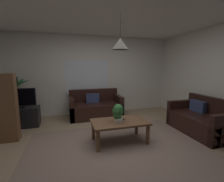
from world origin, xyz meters
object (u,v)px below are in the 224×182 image
(book_on_table_0, at_px, (118,121))
(book_on_table_1, at_px, (118,120))
(pendant_lamp, at_px, (120,44))
(tv, at_px, (19,98))
(couch_right_side, at_px, (201,121))
(tv_stand, at_px, (21,117))
(potted_palm_corner, at_px, (16,98))
(coffee_table, at_px, (120,124))
(potted_plant_on_table, at_px, (118,112))
(remote_on_table_0, at_px, (122,120))
(couch_under_window, at_px, (96,108))

(book_on_table_0, bearing_deg, book_on_table_1, 111.84)
(pendant_lamp, bearing_deg, tv, 145.66)
(couch_right_side, distance_m, book_on_table_0, 2.05)
(tv_stand, bearing_deg, couch_right_side, -20.70)
(couch_right_side, xyz_separation_m, potted_palm_corner, (-4.35, 2.10, 0.39))
(coffee_table, relative_size, tv_stand, 1.24)
(potted_plant_on_table, bearing_deg, remote_on_table_0, 29.17)
(tv_stand, xyz_separation_m, potted_palm_corner, (-0.20, 0.53, 0.41))
(couch_right_side, distance_m, remote_on_table_0, 1.93)
(couch_under_window, distance_m, potted_plant_on_table, 1.85)
(book_on_table_1, bearing_deg, book_on_table_0, -68.16)
(tv, height_order, potted_palm_corner, potted_palm_corner)
(pendant_lamp, bearing_deg, couch_under_window, 95.42)
(pendant_lamp, bearing_deg, potted_plant_on_table, -148.39)
(coffee_table, height_order, book_on_table_0, book_on_table_0)
(potted_plant_on_table, xyz_separation_m, pendant_lamp, (0.05, 0.03, 1.31))
(book_on_table_0, height_order, remote_on_table_0, book_on_table_0)
(couch_under_window, bearing_deg, tv, -171.22)
(couch_under_window, distance_m, book_on_table_0, 1.84)
(couch_right_side, height_order, coffee_table, couch_right_side)
(pendant_lamp, bearing_deg, remote_on_table_0, 27.44)
(couch_under_window, bearing_deg, remote_on_table_0, -82.26)
(couch_under_window, relative_size, potted_plant_on_table, 4.27)
(tv_stand, bearing_deg, coffee_table, -34.73)
(coffee_table, bearing_deg, potted_palm_corner, 139.36)
(couch_under_window, distance_m, remote_on_table_0, 1.78)
(tv, xyz_separation_m, potted_palm_corner, (-0.20, 0.55, -0.09))
(tv_stand, bearing_deg, couch_under_window, 8.17)
(couch_right_side, xyz_separation_m, pendant_lamp, (-1.99, 0.07, 1.68))
(book_on_table_0, xyz_separation_m, tv_stand, (-2.11, 1.54, -0.21))
(potted_plant_on_table, bearing_deg, potted_palm_corner, 138.40)
(potted_plant_on_table, xyz_separation_m, potted_palm_corner, (-2.32, 2.06, 0.02))
(remote_on_table_0, xyz_separation_m, potted_plant_on_table, (-0.11, -0.06, 0.19))
(tv_stand, bearing_deg, potted_palm_corner, 111.01)
(couch_under_window, height_order, tv, tv)
(tv_stand, bearing_deg, pendant_lamp, -34.73)
(book_on_table_1, bearing_deg, couch_right_side, -0.86)
(remote_on_table_0, bearing_deg, book_on_table_0, 76.33)
(book_on_table_1, height_order, tv_stand, tv_stand)
(couch_right_side, bearing_deg, potted_palm_corner, -115.75)
(tv_stand, xyz_separation_m, pendant_lamp, (2.16, -1.50, 1.71))
(couch_under_window, height_order, couch_right_side, same)
(couch_right_side, distance_m, coffee_table, 1.99)
(book_on_table_0, relative_size, potted_plant_on_table, 0.33)
(couch_under_window, relative_size, remote_on_table_0, 9.66)
(coffee_table, relative_size, pendant_lamp, 1.71)
(coffee_table, height_order, potted_palm_corner, potted_palm_corner)
(tv, relative_size, potted_palm_corner, 0.57)
(potted_plant_on_table, height_order, potted_palm_corner, potted_palm_corner)
(book_on_table_1, relative_size, tv, 0.16)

